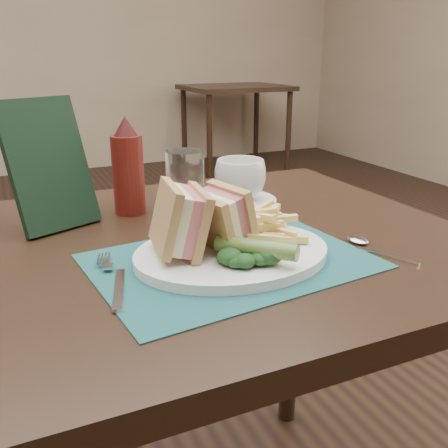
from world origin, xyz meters
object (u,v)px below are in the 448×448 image
plate (232,253)px  check_presenter (49,165)px  coffee_cup (240,179)px  sandwich_half_a (166,221)px  drinking_glass (185,186)px  table_main (205,418)px  placemat (231,261)px  sandwich_half_b (211,220)px  saucer (240,201)px  ketchup_bottle (128,166)px  table_bg_right (235,127)px

plate → check_presenter: (-0.23, 0.27, 0.10)m
check_presenter → coffee_cup: bearing=-24.5°
sandwich_half_a → coffee_cup: sandwich_half_a is taller
plate → drinking_glass: size_ratio=2.31×
table_main → plate: (0.01, -0.10, 0.38)m
placemat → coffee_cup: 0.31m
sandwich_half_b → coffee_cup: sandwich_half_b is taller
table_main → saucer: saucer is taller
sandwich_half_a → ketchup_bottle: (0.01, 0.27, 0.02)m
placemat → sandwich_half_a: 0.12m
table_main → check_presenter: size_ratio=3.90×
saucer → drinking_glass: drinking_glass is taller
table_main → table_bg_right: (1.73, 3.50, 0.00)m
table_main → coffee_cup: size_ratio=8.64×
table_bg_right → sandwich_half_a: size_ratio=8.54×
placemat → ketchup_bottle: size_ratio=2.16×
drinking_glass → plate: bearing=-90.3°
coffee_cup → table_main: bearing=-133.5°
table_main → saucer: bearing=46.5°
plate → placemat: bearing=-128.8°
table_bg_right → check_presenter: bearing=-120.3°
placemat → check_presenter: (-0.22, 0.28, 0.11)m
ketchup_bottle → placemat: bearing=-75.5°
table_bg_right → sandwich_half_a: sandwich_half_a is taller
plate → coffee_cup: 0.30m
table_bg_right → sandwich_half_b: 4.02m
table_bg_right → plate: (-1.72, -3.60, 0.38)m
plate → sandwich_half_b: size_ratio=3.24×
table_main → sandwich_half_b: bearing=-104.1°
plate → sandwich_half_a: 0.12m
sandwich_half_b → check_presenter: 0.33m
plate → check_presenter: check_presenter is taller
table_main → sandwich_half_b: 0.45m
table_bg_right → check_presenter: check_presenter is taller
placemat → ketchup_bottle: bearing=104.5°
table_main → sandwich_half_a: bearing=-135.9°
sandwich_half_a → drinking_glass: bearing=69.0°
sandwich_half_b → drinking_glass: drinking_glass is taller
sandwich_half_a → check_presenter: size_ratio=0.46×
drinking_glass → ketchup_bottle: 0.12m
table_main → table_bg_right: same height
drinking_glass → saucer: bearing=21.2°
table_bg_right → saucer: saucer is taller
plate → check_presenter: 0.37m
check_presenter → table_bg_right: bearing=36.8°
table_main → plate: 0.40m
placemat → table_bg_right: bearing=64.4°
table_main → sandwich_half_a: size_ratio=8.54×
ketchup_bottle → drinking_glass: bearing=-45.8°
ketchup_bottle → table_main: bearing=-67.7°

